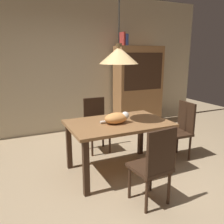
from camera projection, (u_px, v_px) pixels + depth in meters
ground at (133, 186)px, 3.04m from camera, size 10.00×10.00×0.00m
back_wall at (73, 65)px, 5.02m from camera, size 6.40×0.10×2.90m
dining_table at (118, 129)px, 3.30m from camera, size 1.40×0.90×0.75m
chair_near_front at (154, 163)px, 2.56m from camera, size 0.44×0.44×0.93m
chair_far_back at (96, 122)px, 4.10m from camera, size 0.41×0.41×0.93m
chair_right_side at (181, 128)px, 3.79m from camera, size 0.42×0.42×0.93m
cat_sleeping at (117, 118)px, 3.20m from camera, size 0.39×0.25×0.16m
pendant_lamp at (119, 55)px, 3.05m from camera, size 0.52×0.52×1.30m
hutch_bookcase at (138, 88)px, 5.46m from camera, size 1.12×0.45×1.85m
book_red_tall at (122, 39)px, 5.02m from camera, size 0.04×0.22×0.28m
book_blue_wide at (125, 40)px, 5.05m from camera, size 0.06×0.24×0.24m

